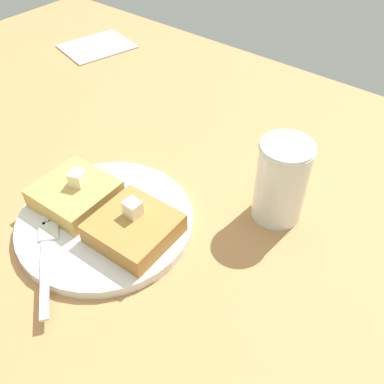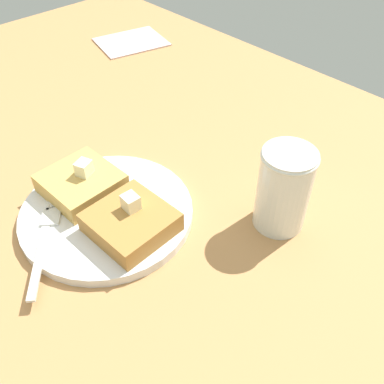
{
  "view_description": "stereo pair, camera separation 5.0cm",
  "coord_description": "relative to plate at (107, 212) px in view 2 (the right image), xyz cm",
  "views": [
    {
      "loc": [
        35.97,
        -10.98,
        40.61
      ],
      "look_at": [
        13.25,
        17.31,
        6.79
      ],
      "focal_mm": 40.0,
      "sensor_mm": 36.0,
      "label": 1
    },
    {
      "loc": [
        39.61,
        -7.63,
        40.61
      ],
      "look_at": [
        13.25,
        17.31,
        6.79
      ],
      "focal_mm": 40.0,
      "sensor_mm": 36.0,
      "label": 2
    }
  ],
  "objects": [
    {
      "name": "table_surface",
      "position": [
        -5.76,
        -9.99,
        -1.85
      ],
      "size": [
        121.46,
        121.46,
        2.29
      ],
      "primitive_type": "cube",
      "color": "#B17D4A",
      "rests_on": "ground"
    },
    {
      "name": "plate",
      "position": [
        0.0,
        0.0,
        0.0
      ],
      "size": [
        21.08,
        21.08,
        1.24
      ],
      "color": "silver",
      "rests_on": "table_surface"
    },
    {
      "name": "toast_slice_left",
      "position": [
        -4.81,
        -0.23,
        1.8
      ],
      "size": [
        9.08,
        8.93,
        2.54
      ],
      "primitive_type": "cube",
      "rotation": [
        0.0,
        0.0,
        0.05
      ],
      "color": "tan",
      "rests_on": "plate"
    },
    {
      "name": "toast_slice_middle",
      "position": [
        4.81,
        0.23,
        1.8
      ],
      "size": [
        9.08,
        8.93,
        2.54
      ],
      "primitive_type": "cube",
      "rotation": [
        0.0,
        0.0,
        0.05
      ],
      "color": "#A97637",
      "rests_on": "plate"
    },
    {
      "name": "butter_pat_primary",
      "position": [
        -4.64,
        0.49,
        3.99
      ],
      "size": [
        2.21,
        2.32,
        1.84
      ],
      "primitive_type": "cube",
      "rotation": [
        0.0,
        0.0,
        1.94
      ],
      "color": "#F5F2C3",
      "rests_on": "toast_slice_left"
    },
    {
      "name": "butter_pat_secondary",
      "position": [
        4.13,
        0.98,
        3.99
      ],
      "size": [
        1.92,
        1.75,
        1.84
      ],
      "primitive_type": "cube",
      "rotation": [
        0.0,
        0.0,
        3.09
      ],
      "color": "#F9EDC4",
      "rests_on": "toast_slice_middle"
    },
    {
      "name": "fork",
      "position": [
        -1.48,
        -7.06,
        0.71
      ],
      "size": [
        13.51,
        10.95,
        0.36
      ],
      "color": "silver",
      "rests_on": "plate"
    },
    {
      "name": "syrup_jar",
      "position": [
        14.98,
        14.64,
        4.26
      ],
      "size": [
        6.37,
        6.37,
        10.51
      ],
      "color": "#5A240D",
      "rests_on": "table_surface"
    },
    {
      "name": "napkin",
      "position": [
        -38.37,
        33.1,
        -0.55
      ],
      "size": [
        13.92,
        15.72,
        0.3
      ],
      "primitive_type": "cube",
      "rotation": [
        0.0,
        0.0,
        -0.24
      ],
      "color": "beige",
      "rests_on": "table_surface"
    }
  ]
}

